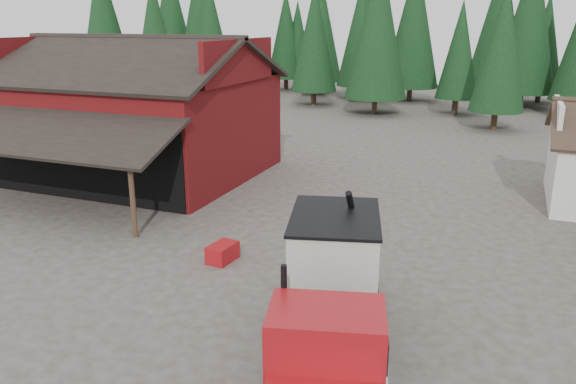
% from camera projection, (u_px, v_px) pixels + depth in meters
% --- Properties ---
extents(ground, '(120.00, 120.00, 0.00)m').
position_uv_depth(ground, '(245.00, 285.00, 17.35)').
color(ground, '#443C35').
rests_on(ground, ground).
extents(red_barn, '(12.80, 13.63, 7.18)m').
position_uv_depth(red_barn, '(137.00, 123.00, 29.25)').
color(red_barn, maroon).
rests_on(red_barn, ground).
extents(conifer_backdrop, '(76.00, 16.00, 16.00)m').
position_uv_depth(conifer_backdrop, '(433.00, 104.00, 54.66)').
color(conifer_backdrop, black).
rests_on(conifer_backdrop, ground).
extents(near_pine_a, '(4.40, 4.40, 11.40)m').
position_uv_depth(near_pine_a, '(155.00, 38.00, 48.13)').
color(near_pine_a, '#382619').
rests_on(near_pine_a, ground).
extents(near_pine_b, '(3.96, 3.96, 10.40)m').
position_uv_depth(near_pine_b, '(502.00, 49.00, 40.15)').
color(near_pine_b, '#382619').
rests_on(near_pine_b, ground).
extents(near_pine_d, '(5.28, 5.28, 13.40)m').
position_uv_depth(near_pine_d, '(378.00, 26.00, 46.80)').
color(near_pine_d, '#382619').
rests_on(near_pine_d, ground).
extents(feed_truck, '(4.27, 8.60, 3.75)m').
position_uv_depth(feed_truck, '(332.00, 296.00, 12.89)').
color(feed_truck, black).
rests_on(feed_truck, ground).
extents(equip_box, '(0.82, 1.17, 0.60)m').
position_uv_depth(equip_box, '(222.00, 253.00, 18.98)').
color(equip_box, maroon).
rests_on(equip_box, ground).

